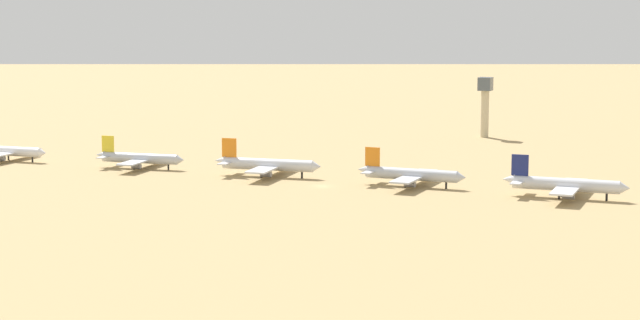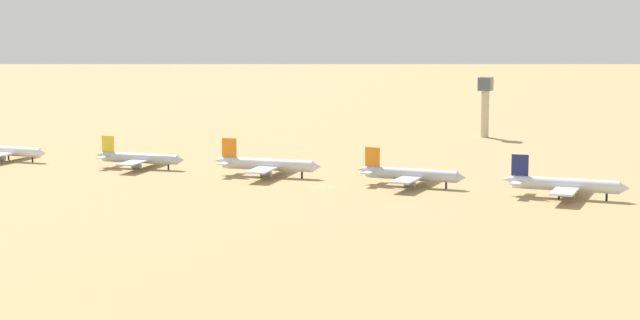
% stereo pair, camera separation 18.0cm
% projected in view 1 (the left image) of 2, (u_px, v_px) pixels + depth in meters
% --- Properties ---
extents(ground, '(4000.00, 4000.00, 0.00)m').
position_uv_depth(ground, '(322.00, 186.00, 321.11)').
color(ground, tan).
extents(ridge_far_west, '(271.52, 253.86, 91.12)m').
position_uv_depth(ridge_far_west, '(215.00, 11.00, 1458.47)').
color(ridge_far_west, '#7E705D').
rests_on(ridge_far_west, ground).
extents(ridge_west, '(269.82, 255.96, 113.68)m').
position_uv_depth(ridge_west, '(468.00, 3.00, 1509.51)').
color(ridge_west, gray).
rests_on(ridge_west, ground).
extents(parked_jet_navy_1, '(31.14, 26.14, 10.30)m').
position_uv_depth(parked_jet_navy_1, '(7.00, 151.00, 373.60)').
color(parked_jet_navy_1, white).
rests_on(parked_jet_navy_1, ground).
extents(parked_jet_yellow_2, '(31.38, 26.53, 10.36)m').
position_uv_depth(parked_jet_yellow_2, '(139.00, 158.00, 355.80)').
color(parked_jet_yellow_2, silver).
rests_on(parked_jet_yellow_2, ground).
extents(parked_jet_orange_3, '(34.92, 29.52, 11.53)m').
position_uv_depth(parked_jet_orange_3, '(267.00, 165.00, 338.88)').
color(parked_jet_orange_3, silver).
rests_on(parked_jet_orange_3, ground).
extents(parked_jet_orange_4, '(33.14, 27.71, 10.98)m').
position_uv_depth(parked_jet_orange_4, '(410.00, 174.00, 320.29)').
color(parked_jet_orange_4, silver).
rests_on(parked_jet_orange_4, ground).
extents(parked_jet_navy_5, '(34.70, 29.07, 11.48)m').
position_uv_depth(parked_jet_navy_5, '(564.00, 185.00, 300.66)').
color(parked_jet_navy_5, silver).
rests_on(parked_jet_navy_5, ground).
extents(control_tower, '(5.20, 5.20, 24.02)m').
position_uv_depth(control_tower, '(485.00, 101.00, 440.25)').
color(control_tower, '#C6B793').
rests_on(control_tower, ground).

